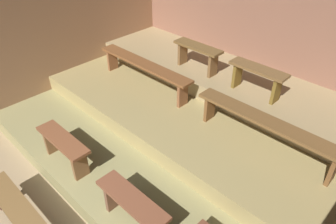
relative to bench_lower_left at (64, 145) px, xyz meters
name	(u,v)px	position (x,y,z in m)	size (l,w,h in m)	color
ground	(155,167)	(0.69, 0.97, -0.62)	(6.07, 5.78, 0.08)	#9A8260
wall_back	(258,45)	(0.69, 3.49, 0.53)	(6.07, 0.06, 2.22)	#8A5B46
wall_left	(48,44)	(-1.98, 0.97, 0.53)	(0.06, 5.78, 2.22)	#926747
platform_lower	(183,139)	(0.69, 1.59, -0.45)	(5.27, 3.74, 0.26)	#918A58
platform_middle	(207,111)	(0.69, 2.14, -0.18)	(5.27, 2.63, 0.26)	tan
platform_upper	(232,82)	(0.69, 2.80, 0.08)	(5.27, 1.32, 0.26)	tan
bench_lower_left	(64,145)	(0.00, 0.00, 0.00)	(0.92, 0.25, 0.43)	brown
bench_lower_right	(132,206)	(1.38, 0.00, 0.00)	(0.92, 0.25, 0.43)	brown
bench_middle_left	(144,67)	(-0.46, 1.84, 0.30)	(2.00, 0.25, 0.43)	brown
bench_middle_right	(266,125)	(1.83, 1.84, 0.30)	(2.00, 0.25, 0.43)	brown
bench_upper_left	(198,52)	(0.12, 2.53, 0.52)	(0.87, 0.25, 0.43)	brown
bench_upper_right	(257,75)	(1.25, 2.53, 0.52)	(0.87, 0.25, 0.43)	brown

